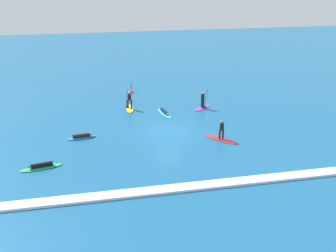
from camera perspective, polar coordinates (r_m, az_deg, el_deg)
The scene contains 9 objects.
ground_plane at distance 32.82m, azimuth 0.00°, elevation -0.80°, with size 120.00×120.00×0.00m, color #195684.
surfer_on_purple_board at distance 38.32m, azimuth 5.45°, elevation 3.52°, with size 2.39×2.14×2.22m.
surfer_on_teal_board at distance 36.81m, azimuth -0.55°, elevation 2.13°, with size 1.36×3.11×0.40m.
surfer_on_blue_board at distance 32.25m, azimuth -13.34°, elevation -1.62°, with size 2.51×0.94×0.42m.
surfer_on_green_board at distance 28.30m, azimuth -19.25°, elevation -6.00°, with size 3.07×1.31×0.43m.
surfer_on_yellow_board at distance 38.18m, azimuth -6.04°, elevation 3.35°, with size 0.92×2.62×2.13m.
surfer_on_red_board at distance 31.34m, azimuth 8.36°, elevation -1.40°, with size 2.70×2.93×1.74m.
marker_buoy at distance 43.53m, azimuth -5.74°, elevation 5.45°, with size 0.41×0.41×1.31m.
wave_crest at distance 24.59m, azimuth 4.32°, elevation -9.44°, with size 25.55×0.90×0.18m, color white.
Camera 1 is at (-5.76, -29.46, 13.26)m, focal length 38.83 mm.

